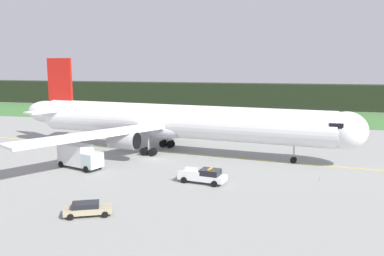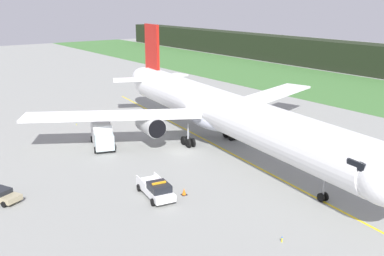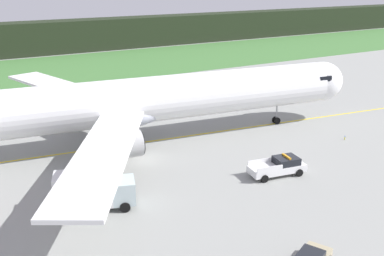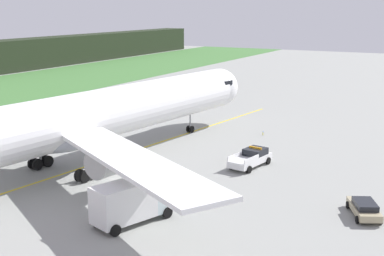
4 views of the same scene
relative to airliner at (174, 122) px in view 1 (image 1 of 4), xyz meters
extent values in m
plane|color=gray|center=(-1.65, -4.99, -5.09)|extent=(320.00, 320.00, 0.00)
cube|color=#407136|center=(-1.65, 49.31, -5.07)|extent=(320.00, 33.52, 0.04)
cube|color=black|center=(-1.65, 71.23, -1.10)|extent=(288.00, 7.95, 7.99)
cube|color=yellow|center=(0.56, -0.07, -5.09)|extent=(77.36, 9.82, 0.01)
cylinder|color=white|center=(0.56, -0.07, 0.12)|extent=(48.98, 11.20, 5.29)
ellipsoid|color=white|center=(25.77, -3.17, 0.12)|extent=(6.43, 5.97, 5.29)
ellipsoid|color=white|center=(-25.18, 3.10, 0.52)|extent=(8.89, 4.98, 3.97)
ellipsoid|color=#B0B4C3|center=(-1.86, 0.23, -1.33)|extent=(10.53, 6.73, 2.91)
cube|color=black|center=(24.52, -3.02, 1.05)|extent=(2.40, 5.21, 0.70)
cube|color=white|center=(-5.22, 13.44, -0.54)|extent=(10.77, 23.63, 0.35)
cylinder|color=#ABABAB|center=(-3.36, 8.78, -1.85)|extent=(4.66, 3.16, 2.64)
cylinder|color=black|center=(-1.14, 8.50, -1.85)|extent=(0.42, 2.43, 2.43)
cube|color=white|center=(-8.33, -11.77, -0.54)|extent=(15.57, 22.42, 0.35)
cylinder|color=#ABABAB|center=(-5.39, -7.70, -1.85)|extent=(4.66, 3.16, 2.64)
cylinder|color=black|center=(-3.17, -7.97, -1.85)|extent=(0.42, 2.43, 2.43)
cube|color=red|center=(-22.11, 2.72, 5.70)|extent=(5.05, 1.05, 9.05)
cube|color=white|center=(-22.18, 6.25, 1.05)|extent=(4.16, 7.04, 0.28)
cube|color=white|center=(-23.03, -0.69, 1.05)|extent=(5.47, 7.23, 0.28)
cylinder|color=gray|center=(18.92, -2.33, -3.36)|extent=(0.20, 0.20, 2.57)
cylinder|color=black|center=(18.95, -2.07, -4.64)|extent=(0.92, 0.33, 0.90)
cylinder|color=black|center=(18.89, -2.59, -4.64)|extent=(0.92, 0.33, 0.90)
cylinder|color=gray|center=(-2.43, 3.77, -3.21)|extent=(0.28, 0.28, 2.57)
cylinder|color=black|center=(-1.78, 3.33, -4.49)|extent=(1.23, 0.44, 1.20)
cylinder|color=black|center=(-1.69, 4.03, -4.49)|extent=(1.23, 0.44, 1.20)
cylinder|color=black|center=(-3.17, 3.50, -4.49)|extent=(1.23, 0.44, 1.20)
cylinder|color=black|center=(-3.08, 4.20, -4.49)|extent=(1.23, 0.44, 1.20)
cylinder|color=gray|center=(-3.27, -3.06, -3.21)|extent=(0.28, 0.28, 2.57)
cylinder|color=black|center=(-2.53, -2.80, -4.49)|extent=(1.23, 0.44, 1.20)
cylinder|color=black|center=(-2.62, -3.50, -4.49)|extent=(1.23, 0.44, 1.20)
cylinder|color=black|center=(-3.92, -2.63, -4.49)|extent=(1.23, 0.44, 1.20)
cylinder|color=black|center=(-4.01, -3.33, -4.49)|extent=(1.23, 0.44, 1.20)
cube|color=white|center=(8.22, -15.24, -4.36)|extent=(6.00, 2.95, 0.70)
cube|color=black|center=(9.24, -15.40, -3.66)|extent=(2.57, 2.25, 0.70)
cube|color=white|center=(7.02, -14.05, -3.79)|extent=(2.74, 0.53, 0.45)
cube|color=white|center=(6.71, -16.01, -3.79)|extent=(2.74, 0.53, 0.45)
cube|color=orange|center=(9.24, -15.40, -3.23)|extent=(0.42, 1.47, 0.16)
cylinder|color=black|center=(10.32, -14.50, -4.71)|extent=(0.79, 0.36, 0.76)
cylinder|color=black|center=(9.99, -16.59, -4.71)|extent=(0.79, 0.36, 0.76)
cylinder|color=black|center=(6.46, -13.89, -4.71)|extent=(0.79, 0.36, 0.76)
cylinder|color=black|center=(6.13, -15.99, -4.71)|extent=(0.79, 0.36, 0.76)
cube|color=silver|center=(-7.34, -13.56, -3.64)|extent=(2.56, 2.88, 2.00)
cube|color=silver|center=(-10.51, -12.50, -3.21)|extent=(5.30, 3.79, 2.86)
cylinder|color=#99999E|center=(-9.60, -12.80, -4.73)|extent=(0.76, 0.34, 1.04)
cylinder|color=#99999E|center=(-11.42, -12.20, -4.73)|extent=(0.76, 0.34, 1.04)
cylinder|color=black|center=(-6.96, -12.42, -4.64)|extent=(0.94, 0.53, 0.90)
cylinder|color=black|center=(-7.72, -14.70, -4.64)|extent=(0.94, 0.53, 0.90)
cylinder|color=black|center=(-11.72, -10.83, -4.64)|extent=(0.94, 0.53, 0.90)
cylinder|color=black|center=(-12.48, -13.11, -4.64)|extent=(0.94, 0.53, 0.90)
cube|color=tan|center=(0.10, -28.33, -4.52)|extent=(4.78, 3.51, 0.55)
cube|color=black|center=(-0.10, -28.43, -4.02)|extent=(2.92, 2.47, 0.45)
cylinder|color=black|center=(1.12, -26.85, -4.79)|extent=(0.62, 0.42, 0.60)
cylinder|color=black|center=(1.90, -28.47, -4.79)|extent=(0.62, 0.42, 0.60)
cylinder|color=black|center=(-1.70, -28.20, -4.79)|extent=(0.62, 0.42, 0.60)
cylinder|color=black|center=(-0.92, -29.82, -4.79)|extent=(0.62, 0.42, 0.60)
cube|color=black|center=(9.63, -12.66, -5.08)|extent=(0.57, 0.57, 0.03)
cone|color=orange|center=(9.63, -12.66, -4.72)|extent=(0.44, 0.44, 0.68)
cylinder|color=yellow|center=(22.06, -11.42, -4.90)|extent=(0.10, 0.10, 0.39)
sphere|color=blue|center=(22.06, -11.42, -4.65)|extent=(0.12, 0.12, 0.12)
cylinder|color=yellow|center=(-22.38, -11.42, -4.96)|extent=(0.10, 0.10, 0.26)
sphere|color=blue|center=(-22.38, -11.42, -4.78)|extent=(0.12, 0.12, 0.12)
camera|label=1|loc=(18.71, -61.01, 9.17)|focal=37.41mm
camera|label=2|loc=(44.74, -36.83, 14.27)|focal=42.18mm
camera|label=3|loc=(-19.62, -46.84, 13.94)|focal=42.24mm
camera|label=4|loc=(-41.59, -35.10, 11.30)|focal=49.72mm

